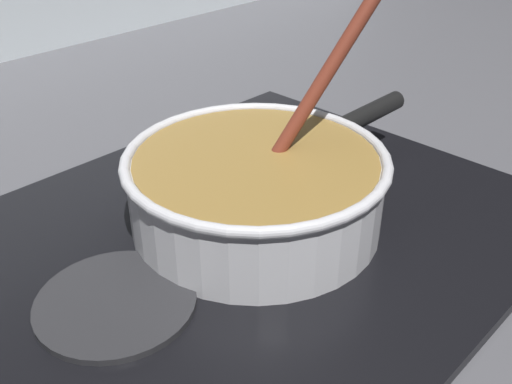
% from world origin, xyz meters
% --- Properties ---
extents(ground, '(2.40, 1.60, 0.04)m').
position_xyz_m(ground, '(0.00, 0.00, -0.02)').
color(ground, '#4C4C51').
extents(hob_plate, '(0.56, 0.48, 0.01)m').
position_xyz_m(hob_plate, '(-0.02, 0.07, 0.01)').
color(hob_plate, black).
rests_on(hob_plate, ground).
extents(burner_ring, '(0.19, 0.19, 0.01)m').
position_xyz_m(burner_ring, '(-0.02, 0.07, 0.02)').
color(burner_ring, '#592D0C').
rests_on(burner_ring, hob_plate).
extents(spare_burner, '(0.14, 0.14, 0.01)m').
position_xyz_m(spare_burner, '(-0.19, 0.07, 0.01)').
color(spare_burner, '#262628').
rests_on(spare_burner, hob_plate).
extents(cooking_pan, '(0.38, 0.26, 0.27)m').
position_xyz_m(cooking_pan, '(-0.02, 0.07, 0.05)').
color(cooking_pan, silver).
rests_on(cooking_pan, hob_plate).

